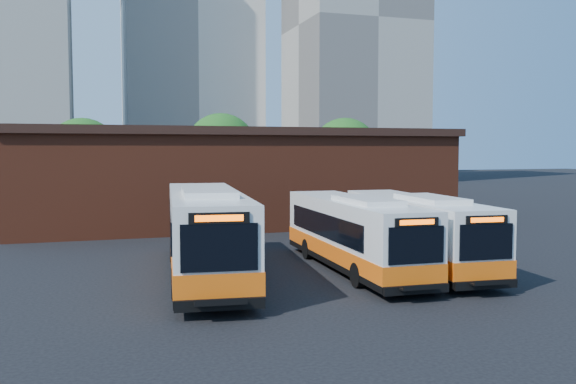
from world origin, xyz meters
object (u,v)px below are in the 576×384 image
object	(u,v)px
bus_midwest	(206,236)
bus_east	(416,234)
transit_worker	(394,266)
bus_mideast	(354,236)

from	to	relation	value
bus_midwest	bus_east	distance (m)	8.99
transit_worker	bus_mideast	bearing A→B (deg)	2.52
bus_midwest	bus_east	bearing A→B (deg)	1.97
bus_midwest	bus_mideast	world-z (taller)	bus_midwest
bus_mideast	bus_midwest	bearing A→B (deg)	176.59
bus_midwest	transit_worker	bearing A→B (deg)	-28.72
bus_mideast	bus_east	distance (m)	2.86
bus_midwest	bus_east	xyz separation A→B (m)	(8.97, -0.69, -0.21)
transit_worker	bus_east	bearing A→B (deg)	-35.90
bus_midwest	transit_worker	distance (m)	7.45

